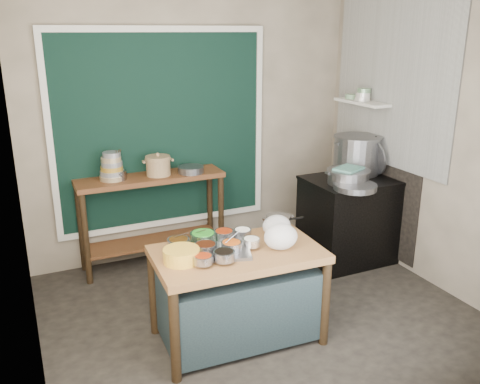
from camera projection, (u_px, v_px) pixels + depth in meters
name	position (u px, v px, depth m)	size (l,w,h in m)	color
floor	(257.00, 311.00, 4.40)	(3.50, 3.00, 0.02)	#2F2A23
back_wall	(194.00, 123.00, 5.28)	(3.50, 0.02, 2.80)	gray
left_wall	(15.00, 179.00, 3.27)	(0.02, 3.00, 2.80)	gray
right_wall	(429.00, 135.00, 4.67)	(0.02, 3.00, 2.80)	gray
curtain_panel	(162.00, 131.00, 5.12)	(2.10, 0.02, 1.90)	black
curtain_frame	(163.00, 131.00, 5.11)	(2.22, 0.03, 2.02)	beige
tile_panel	(391.00, 80.00, 5.00)	(0.02, 1.70, 1.70)	#B2B2AA
soot_patch	(376.00, 188.00, 5.44)	(0.01, 1.30, 1.30)	black
wall_shelf	(362.00, 102.00, 5.30)	(0.22, 0.70, 0.03)	beige
prep_table	(238.00, 295.00, 3.90)	(1.25, 0.72, 0.75)	brown
back_counter	(153.00, 221.00, 5.15)	(1.45, 0.40, 0.95)	brown
stove_block	(350.00, 221.00, 5.28)	(0.90, 0.68, 0.85)	black
stove_top	(353.00, 180.00, 5.15)	(0.92, 0.69, 0.03)	black
condiment_tray	(214.00, 251.00, 3.76)	(0.52, 0.37, 0.02)	gray
condiment_bowls	(210.00, 245.00, 3.75)	(0.71, 0.53, 0.08)	gray
yellow_basin	(181.00, 255.00, 3.59)	(0.26, 0.26, 0.10)	gold
saucepan	(278.00, 222.00, 4.18)	(0.21, 0.21, 0.12)	gray
plastic_bag_a	(281.00, 237.00, 3.79)	(0.26, 0.22, 0.19)	white
plastic_bag_b	(277.00, 226.00, 4.03)	(0.23, 0.20, 0.17)	white
bowl_stack	(112.00, 168.00, 4.84)	(0.24, 0.24, 0.27)	tan
utensil_cup	(119.00, 175.00, 4.86)	(0.15, 0.15, 0.09)	gray
ceramic_crock	(158.00, 167.00, 4.99)	(0.26, 0.26, 0.17)	#9A7B54
wide_bowl	(191.00, 170.00, 5.09)	(0.26, 0.26, 0.07)	gray
stock_pot	(357.00, 155.00, 5.29)	(0.51, 0.51, 0.40)	gray
pot_lid	(373.00, 156.00, 5.24)	(0.40, 0.40, 0.02)	gray
steamer	(348.00, 177.00, 4.97)	(0.43, 0.43, 0.14)	gray
green_cloth	(349.00, 169.00, 4.95)	(0.27, 0.21, 0.02)	#5D988B
shallow_pan	(355.00, 187.00, 4.79)	(0.41, 0.41, 0.05)	gray
shelf_bowl_stack	(363.00, 95.00, 5.27)	(0.16, 0.16, 0.13)	silver
shelf_bowl_green	(351.00, 96.00, 5.45)	(0.13, 0.13, 0.05)	gray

